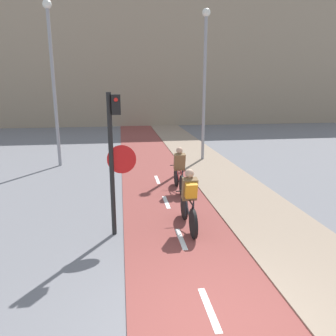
{
  "coord_description": "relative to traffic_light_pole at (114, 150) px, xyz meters",
  "views": [
    {
      "loc": [
        -1.31,
        -3.9,
        3.51
      ],
      "look_at": [
        0.0,
        5.13,
        1.2
      ],
      "focal_mm": 35.0,
      "sensor_mm": 36.0,
      "label": 1
    }
  ],
  "objects": [
    {
      "name": "ground_plane",
      "position": [
        1.47,
        -3.54,
        -2.08
      ],
      "size": [
        120.0,
        120.0,
        0.0
      ],
      "primitive_type": "plane",
      "color": "slate"
    },
    {
      "name": "bike_lane",
      "position": [
        1.47,
        -3.53,
        -2.07
      ],
      "size": [
        2.65,
        60.0,
        0.02
      ],
      "color": "brown",
      "rests_on": "ground_plane"
    },
    {
      "name": "building_row_background",
      "position": [
        1.47,
        24.04,
        3.67
      ],
      "size": [
        60.0,
        5.2,
        11.47
      ],
      "color": "gray",
      "rests_on": "ground_plane"
    },
    {
      "name": "traffic_light_pole",
      "position": [
        0.0,
        0.0,
        0.0
      ],
      "size": [
        0.67,
        0.25,
        3.37
      ],
      "color": "black",
      "rests_on": "ground_plane"
    },
    {
      "name": "street_lamp_far",
      "position": [
        -2.59,
        7.43,
        2.1
      ],
      "size": [
        0.36,
        0.36,
        6.84
      ],
      "color": "gray",
      "rests_on": "ground_plane"
    },
    {
      "name": "street_lamp_sidewalk",
      "position": [
        4.03,
        7.63,
        2.06
      ],
      "size": [
        0.36,
        0.36,
        6.76
      ],
      "color": "gray",
      "rests_on": "ground_plane"
    },
    {
      "name": "cyclist_near",
      "position": [
        1.77,
        0.04,
        -1.35
      ],
      "size": [
        0.46,
        1.84,
        1.55
      ],
      "color": "black",
      "rests_on": "ground_plane"
    },
    {
      "name": "cyclist_far",
      "position": [
        2.06,
        3.05,
        -1.4
      ],
      "size": [
        0.46,
        1.78,
        1.52
      ],
      "color": "black",
      "rests_on": "ground_plane"
    }
  ]
}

